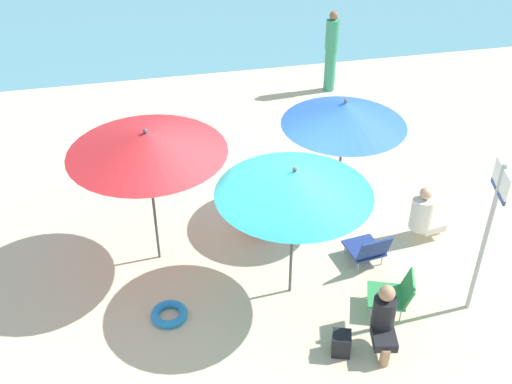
{
  "coord_description": "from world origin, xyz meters",
  "views": [
    {
      "loc": [
        -1.56,
        -6.53,
        6.07
      ],
      "look_at": [
        0.07,
        1.02,
        0.7
      ],
      "focal_mm": 43.98,
      "sensor_mm": 36.0,
      "label": 1
    }
  ],
  "objects_px": {
    "beach_chair_c": "(368,249)",
    "person_b": "(331,51)",
    "beach_chair_b": "(395,293)",
    "warning_sign": "(490,219)",
    "umbrella_teal": "(294,182)",
    "beach_bag": "(341,343)",
    "beach_chair_a": "(260,214)",
    "umbrella_blue": "(344,114)",
    "person_a": "(424,214)",
    "umbrella_red": "(146,143)",
    "swim_ring": "(169,314)",
    "person_c": "(384,319)"
  },
  "relations": [
    {
      "from": "warning_sign",
      "to": "umbrella_teal",
      "type": "bearing_deg",
      "value": 174.91
    },
    {
      "from": "umbrella_teal",
      "to": "swim_ring",
      "type": "bearing_deg",
      "value": -174.97
    },
    {
      "from": "person_a",
      "to": "warning_sign",
      "type": "distance_m",
      "value": 1.84
    },
    {
      "from": "person_b",
      "to": "beach_chair_c",
      "type": "bearing_deg",
      "value": -163.33
    },
    {
      "from": "beach_chair_c",
      "to": "person_b",
      "type": "relative_size",
      "value": 0.38
    },
    {
      "from": "umbrella_teal",
      "to": "beach_bag",
      "type": "bearing_deg",
      "value": -74.14
    },
    {
      "from": "beach_chair_b",
      "to": "umbrella_blue",
      "type": "bearing_deg",
      "value": -68.73
    },
    {
      "from": "person_a",
      "to": "beach_bag",
      "type": "bearing_deg",
      "value": -143.43
    },
    {
      "from": "beach_chair_b",
      "to": "person_a",
      "type": "height_order",
      "value": "person_a"
    },
    {
      "from": "person_b",
      "to": "warning_sign",
      "type": "xyz_separation_m",
      "value": [
        -0.22,
        -6.8,
        0.58
      ]
    },
    {
      "from": "beach_chair_a",
      "to": "person_b",
      "type": "distance_m",
      "value": 5.31
    },
    {
      "from": "umbrella_blue",
      "to": "swim_ring",
      "type": "height_order",
      "value": "umbrella_blue"
    },
    {
      "from": "umbrella_red",
      "to": "beach_chair_c",
      "type": "height_order",
      "value": "umbrella_red"
    },
    {
      "from": "person_a",
      "to": "swim_ring",
      "type": "distance_m",
      "value": 4.05
    },
    {
      "from": "beach_chair_c",
      "to": "warning_sign",
      "type": "relative_size",
      "value": 0.3
    },
    {
      "from": "beach_chair_b",
      "to": "warning_sign",
      "type": "relative_size",
      "value": 0.31
    },
    {
      "from": "swim_ring",
      "to": "warning_sign",
      "type": "bearing_deg",
      "value": -9.54
    },
    {
      "from": "person_a",
      "to": "beach_bag",
      "type": "xyz_separation_m",
      "value": [
        -1.92,
        -1.9,
        -0.29
      ]
    },
    {
      "from": "beach_chair_a",
      "to": "beach_chair_c",
      "type": "xyz_separation_m",
      "value": [
        1.35,
        -1.08,
        -0.05
      ]
    },
    {
      "from": "beach_chair_b",
      "to": "person_a",
      "type": "xyz_separation_m",
      "value": [
        1.02,
        1.35,
        0.15
      ]
    },
    {
      "from": "beach_chair_a",
      "to": "person_a",
      "type": "relative_size",
      "value": 0.72
    },
    {
      "from": "beach_bag",
      "to": "person_a",
      "type": "bearing_deg",
      "value": 44.69
    },
    {
      "from": "beach_chair_c",
      "to": "swim_ring",
      "type": "relative_size",
      "value": 1.39
    },
    {
      "from": "beach_chair_a",
      "to": "umbrella_blue",
      "type": "bearing_deg",
      "value": -12.01
    },
    {
      "from": "person_a",
      "to": "swim_ring",
      "type": "relative_size",
      "value": 1.91
    },
    {
      "from": "umbrella_blue",
      "to": "swim_ring",
      "type": "xyz_separation_m",
      "value": [
        -2.88,
        -1.79,
        -1.71
      ]
    },
    {
      "from": "umbrella_teal",
      "to": "beach_bag",
      "type": "xyz_separation_m",
      "value": [
        0.34,
        -1.19,
        -1.65
      ]
    },
    {
      "from": "umbrella_red",
      "to": "beach_chair_a",
      "type": "xyz_separation_m",
      "value": [
        1.58,
        0.29,
        -1.62
      ]
    },
    {
      "from": "umbrella_teal",
      "to": "beach_chair_a",
      "type": "distance_m",
      "value": 2.02
    },
    {
      "from": "umbrella_blue",
      "to": "person_c",
      "type": "distance_m",
      "value": 3.14
    },
    {
      "from": "beach_chair_c",
      "to": "person_b",
      "type": "height_order",
      "value": "person_b"
    },
    {
      "from": "umbrella_blue",
      "to": "person_a",
      "type": "distance_m",
      "value": 1.93
    },
    {
      "from": "umbrella_teal",
      "to": "beach_chair_b",
      "type": "bearing_deg",
      "value": -27.11
    },
    {
      "from": "person_a",
      "to": "person_b",
      "type": "bearing_deg",
      "value": 79.65
    },
    {
      "from": "umbrella_red",
      "to": "umbrella_teal",
      "type": "relative_size",
      "value": 1.06
    },
    {
      "from": "umbrella_red",
      "to": "beach_chair_b",
      "type": "bearing_deg",
      "value": -30.44
    },
    {
      "from": "beach_bag",
      "to": "person_b",
      "type": "bearing_deg",
      "value": 73.49
    },
    {
      "from": "umbrella_red",
      "to": "swim_ring",
      "type": "xyz_separation_m",
      "value": [
        0.02,
        -1.24,
        -1.89
      ]
    },
    {
      "from": "umbrella_red",
      "to": "beach_chair_b",
      "type": "distance_m",
      "value": 3.79
    },
    {
      "from": "swim_ring",
      "to": "beach_chair_b",
      "type": "bearing_deg",
      "value": -9.52
    },
    {
      "from": "umbrella_blue",
      "to": "beach_bag",
      "type": "relative_size",
      "value": 6.53
    },
    {
      "from": "person_a",
      "to": "person_c",
      "type": "xyz_separation_m",
      "value": [
        -1.41,
        -1.92,
        0.04
      ]
    },
    {
      "from": "beach_chair_c",
      "to": "umbrella_teal",
      "type": "bearing_deg",
      "value": 95.7
    },
    {
      "from": "person_c",
      "to": "umbrella_teal",
      "type": "bearing_deg",
      "value": -132.92
    },
    {
      "from": "beach_chair_c",
      "to": "umbrella_red",
      "type": "bearing_deg",
      "value": 66.8
    },
    {
      "from": "umbrella_red",
      "to": "beach_bag",
      "type": "distance_m",
      "value": 3.54
    },
    {
      "from": "beach_chair_b",
      "to": "beach_bag",
      "type": "distance_m",
      "value": 1.07
    },
    {
      "from": "person_c",
      "to": "warning_sign",
      "type": "distance_m",
      "value": 1.76
    },
    {
      "from": "beach_chair_c",
      "to": "warning_sign",
      "type": "height_order",
      "value": "warning_sign"
    },
    {
      "from": "umbrella_blue",
      "to": "beach_chair_b",
      "type": "xyz_separation_m",
      "value": [
        0.04,
        -2.28,
        -1.47
      ]
    }
  ]
}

